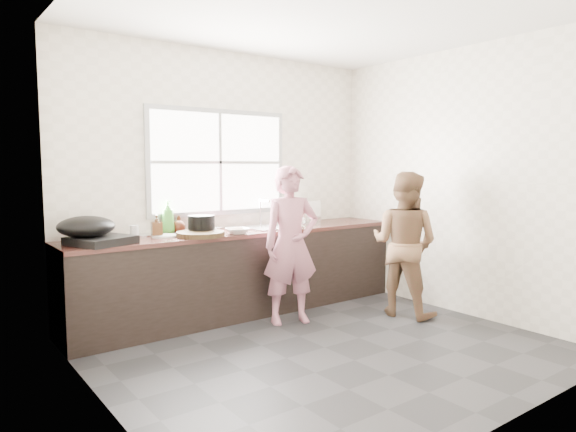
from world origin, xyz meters
TOP-DOWN VIEW (x-y plane):
  - floor at (0.00, 0.00)m, footprint 3.60×3.20m
  - ceiling at (0.00, 0.00)m, footprint 3.60×3.20m
  - wall_back at (0.00, 1.60)m, footprint 3.60×0.01m
  - wall_left at (-1.80, 0.00)m, footprint 0.01×3.20m
  - wall_right at (1.80, 0.00)m, footprint 0.01×3.20m
  - wall_front at (0.00, -1.60)m, footprint 3.60×0.01m
  - cabinet at (0.00, 1.29)m, footprint 3.60×0.62m
  - countertop at (0.00, 1.29)m, footprint 3.60×0.64m
  - sink at (0.35, 1.29)m, footprint 0.55×0.45m
  - faucet at (0.35, 1.49)m, footprint 0.02×0.02m
  - window_frame at (-0.10, 1.59)m, footprint 1.60×0.05m
  - window_glazing at (-0.10, 1.57)m, footprint 1.50×0.01m
  - woman at (0.20, 0.74)m, footprint 0.59×0.48m
  - person_side at (1.28, 0.26)m, footprint 0.73×0.84m
  - cutting_board at (-0.56, 1.13)m, footprint 0.59×0.59m
  - cleaver at (-0.34, 1.30)m, footprint 0.22×0.17m
  - bowl_mince at (-0.19, 1.08)m, footprint 0.26×0.26m
  - bowl_crabs at (0.79, 1.35)m, footprint 0.24×0.24m
  - bowl_held at (0.46, 1.08)m, footprint 0.26×0.26m
  - black_pot at (-0.49, 1.25)m, footprint 0.34×0.34m
  - plate_food at (-0.84, 1.29)m, footprint 0.24×0.24m
  - bottle_green at (-0.71, 1.52)m, footprint 0.14×0.14m
  - bottle_brown_tall at (-0.90, 1.34)m, footprint 0.10×0.10m
  - bottle_brown_short at (-0.60, 1.52)m, footprint 0.15×0.15m
  - glass_jar at (-1.08, 1.43)m, footprint 0.10×0.10m
  - burner at (-1.45, 1.20)m, footprint 0.57×0.57m
  - wok at (-1.54, 1.28)m, footprint 0.61×0.61m
  - dish_rack at (0.88, 1.39)m, footprint 0.41×0.35m
  - pot_lid_left at (-1.41, 1.45)m, footprint 0.25×0.25m
  - pot_lid_right at (-0.97, 1.52)m, footprint 0.29×0.29m

SIDE VIEW (x-z plane):
  - floor at x=0.00m, z-range -0.01..0.00m
  - cabinet at x=0.00m, z-range 0.00..0.82m
  - woman at x=0.20m, z-range 0.00..1.42m
  - person_side at x=1.28m, z-range 0.00..1.46m
  - countertop at x=0.00m, z-range 0.82..0.86m
  - sink at x=0.35m, z-range 0.85..0.88m
  - pot_lid_left at x=-1.41m, z-range 0.86..0.87m
  - pot_lid_right at x=-0.97m, z-range 0.86..0.87m
  - plate_food at x=-0.84m, z-range 0.86..0.88m
  - cutting_board at x=-0.56m, z-range 0.86..0.90m
  - bowl_mince at x=-0.19m, z-range 0.86..0.92m
  - bowl_crabs at x=0.79m, z-range 0.86..0.92m
  - bowl_held at x=0.46m, z-range 0.86..0.93m
  - burner at x=-1.45m, z-range 0.86..0.93m
  - cleaver at x=-0.34m, z-range 0.90..0.91m
  - glass_jar at x=-1.08m, z-range 0.86..0.97m
  - bottle_brown_short at x=-0.60m, z-range 0.86..1.01m
  - black_pot at x=-0.49m, z-range 0.86..1.04m
  - bottle_brown_tall at x=-0.90m, z-range 0.86..1.05m
  - dish_rack at x=0.88m, z-range 0.86..1.12m
  - wok at x=-1.54m, z-range 0.92..1.10m
  - faucet at x=0.35m, z-range 0.86..1.16m
  - bottle_green at x=-0.71m, z-range 0.86..1.18m
  - wall_back at x=0.00m, z-range 0.00..2.70m
  - wall_left at x=-1.80m, z-range 0.00..2.70m
  - wall_right at x=1.80m, z-range 0.00..2.70m
  - wall_front at x=0.00m, z-range 0.00..2.70m
  - window_glazing at x=-0.10m, z-range 1.05..2.05m
  - window_frame at x=-0.10m, z-range 1.00..2.10m
  - ceiling at x=0.00m, z-range 2.70..2.71m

